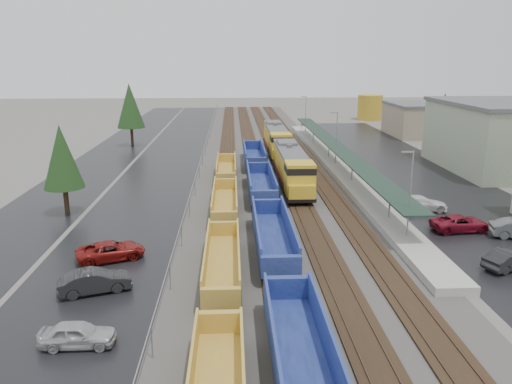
% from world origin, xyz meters
% --- Properties ---
extents(ballast_strip, '(20.00, 160.00, 0.08)m').
position_xyz_m(ballast_strip, '(0.00, 60.00, 0.04)').
color(ballast_strip, '#302D2B').
rests_on(ballast_strip, ground).
extents(trackbed, '(14.60, 160.00, 0.22)m').
position_xyz_m(trackbed, '(-0.00, 60.00, 0.16)').
color(trackbed, black).
rests_on(trackbed, ground).
extents(west_parking_lot, '(10.00, 160.00, 0.02)m').
position_xyz_m(west_parking_lot, '(-15.00, 60.00, 0.01)').
color(west_parking_lot, black).
rests_on(west_parking_lot, ground).
extents(west_road, '(9.00, 160.00, 0.02)m').
position_xyz_m(west_road, '(-25.00, 60.00, 0.01)').
color(west_road, black).
rests_on(west_road, ground).
extents(east_commuter_lot, '(16.00, 100.00, 0.02)m').
position_xyz_m(east_commuter_lot, '(19.00, 50.00, 0.01)').
color(east_commuter_lot, black).
rests_on(east_commuter_lot, ground).
extents(station_platform, '(3.00, 80.00, 8.00)m').
position_xyz_m(station_platform, '(9.50, 50.01, 0.73)').
color(station_platform, '#9E9B93').
rests_on(station_platform, ground).
extents(chainlink_fence, '(0.08, 160.04, 2.02)m').
position_xyz_m(chainlink_fence, '(-9.50, 58.44, 1.61)').
color(chainlink_fence, gray).
rests_on(chainlink_fence, ground).
extents(distant_hills, '(301.00, 140.00, 25.20)m').
position_xyz_m(distant_hills, '(44.79, 210.68, 0.00)').
color(distant_hills, '#52664F').
rests_on(distant_hills, ground).
extents(tree_west_near, '(3.96, 3.96, 9.00)m').
position_xyz_m(tree_west_near, '(-22.00, 30.00, 5.82)').
color(tree_west_near, '#332316').
rests_on(tree_west_near, ground).
extents(tree_west_far, '(4.84, 4.84, 11.00)m').
position_xyz_m(tree_west_far, '(-23.00, 70.00, 7.12)').
color(tree_west_far, '#332316').
rests_on(tree_west_far, ground).
extents(tree_east, '(4.40, 4.40, 10.00)m').
position_xyz_m(tree_east, '(28.00, 58.00, 6.47)').
color(tree_east, '#332316').
rests_on(tree_east, ground).
extents(locomotive_lead, '(3.09, 20.37, 4.61)m').
position_xyz_m(locomotive_lead, '(2.00, 39.74, 2.45)').
color(locomotive_lead, black).
rests_on(locomotive_lead, ground).
extents(locomotive_trail, '(3.09, 20.37, 4.61)m').
position_xyz_m(locomotive_trail, '(2.00, 60.74, 2.45)').
color(locomotive_trail, black).
rests_on(locomotive_trail, ground).
extents(well_string_yellow, '(2.45, 73.96, 2.17)m').
position_xyz_m(well_string_yellow, '(-6.00, 14.07, 1.11)').
color(well_string_yellow, gold).
rests_on(well_string_yellow, ground).
extents(well_string_blue, '(2.84, 83.48, 2.52)m').
position_xyz_m(well_string_blue, '(-2.00, 18.85, 1.23)').
color(well_string_blue, navy).
rests_on(well_string_blue, ground).
extents(storage_tank, '(6.19, 6.19, 6.19)m').
position_xyz_m(storage_tank, '(29.86, 106.86, 3.09)').
color(storage_tank, '#B08C23').
rests_on(storage_tank, ground).
extents(parked_car_west_a, '(1.69, 4.12, 1.40)m').
position_xyz_m(parked_car_west_a, '(-13.75, 5.46, 0.70)').
color(parked_car_west_a, '#A9A9AE').
rests_on(parked_car_west_a, ground).
extents(parked_car_west_b, '(3.14, 5.08, 1.58)m').
position_xyz_m(parked_car_west_b, '(-14.53, 11.98, 0.79)').
color(parked_car_west_b, black).
rests_on(parked_car_west_b, ground).
extents(parked_car_west_c, '(4.31, 5.76, 1.45)m').
position_xyz_m(parked_car_west_c, '(-14.76, 17.61, 0.73)').
color(parked_car_west_c, maroon).
rests_on(parked_car_west_c, ground).
extents(parked_car_east_a, '(3.35, 4.84, 1.51)m').
position_xyz_m(parked_car_east_a, '(15.45, 14.45, 0.76)').
color(parked_car_east_a, black).
rests_on(parked_car_east_a, ground).
extents(parked_car_east_b, '(2.89, 5.48, 1.47)m').
position_xyz_m(parked_car_east_b, '(15.43, 22.81, 0.73)').
color(parked_car_east_b, maroon).
rests_on(parked_car_east_b, ground).
extents(parked_car_east_c, '(2.32, 5.47, 1.57)m').
position_xyz_m(parked_car_east_c, '(14.07, 29.08, 0.79)').
color(parked_car_east_c, white).
rests_on(parked_car_east_c, ground).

